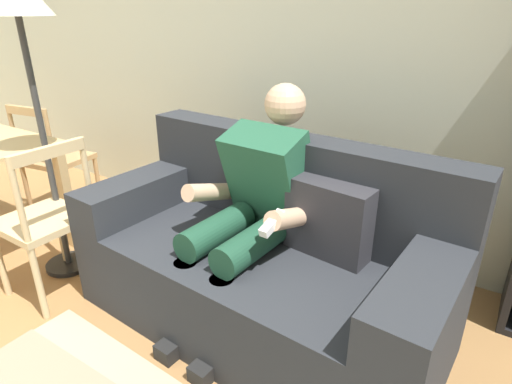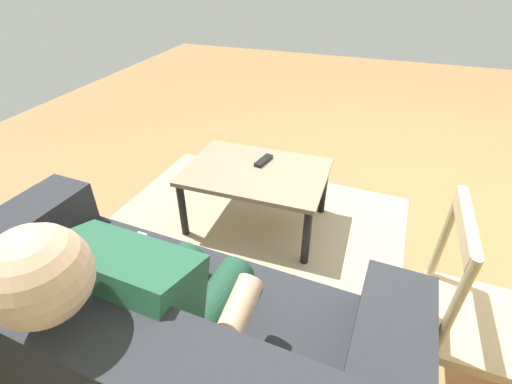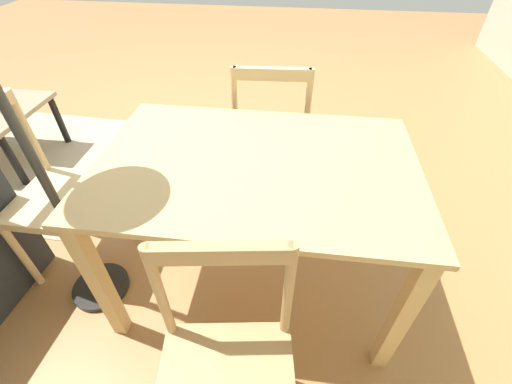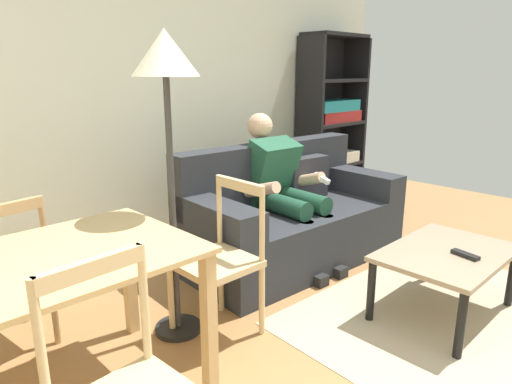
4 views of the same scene
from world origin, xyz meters
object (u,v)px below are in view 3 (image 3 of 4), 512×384
dining_chair_facing_couch (56,198)px  dining_chair_by_doorway (271,135)px  dining_table (256,185)px  dining_chair_near_wall (226,381)px

dining_chair_facing_couch → dining_chair_by_doorway: bearing=-144.5°
dining_table → dining_chair_near_wall: dining_chair_near_wall is taller
dining_table → dining_chair_near_wall: (0.00, 0.69, -0.20)m
dining_chair_near_wall → dining_table: bearing=-90.4°
dining_chair_facing_couch → dining_chair_near_wall: bearing=144.3°
dining_table → dining_chair_facing_couch: (0.97, -0.00, -0.18)m
dining_table → dining_chair_facing_couch: bearing=-0.0°
dining_chair_facing_couch → dining_chair_by_doorway: 1.20m
dining_chair_near_wall → dining_chair_facing_couch: dining_chair_facing_couch is taller
dining_table → dining_chair_by_doorway: dining_chair_by_doorway is taller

